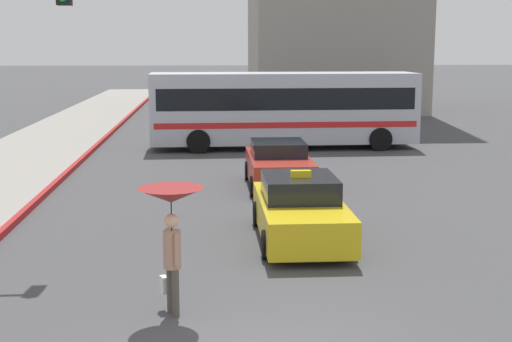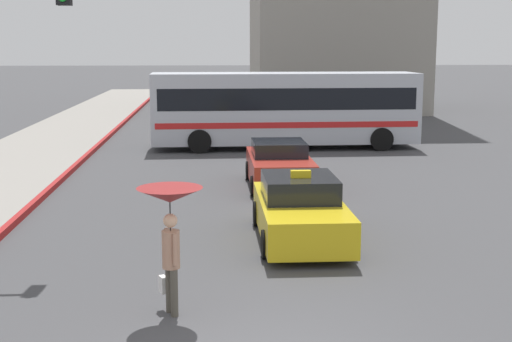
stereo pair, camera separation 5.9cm
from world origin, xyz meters
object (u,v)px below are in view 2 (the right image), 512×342
Objects in this scene: sedan_red at (279,166)px; pedestrian_with_umbrella at (170,212)px; taxi at (300,211)px; city_bus at (285,106)px.

sedan_red is 2.02× the size of pedestrian_with_umbrella.
taxi is 1.03× the size of sedan_red.
city_bus is (1.05, 8.44, 1.09)m from sedan_red.
city_bus reaches higher than pedestrian_with_umbrella.
sedan_red is at bearing -38.85° from pedestrian_with_umbrella.
city_bus reaches higher than taxi.
city_bus is (1.18, 14.46, 1.10)m from taxi.
taxi is at bearing -55.24° from pedestrian_with_umbrella.
pedestrian_with_umbrella reaches higher than taxi.
sedan_red is 0.38× the size of city_bus.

